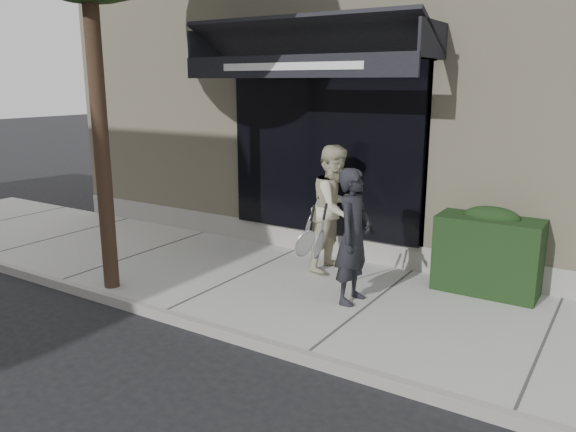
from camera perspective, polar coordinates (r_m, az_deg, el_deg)
The scene contains 7 objects.
ground at distance 7.18m, azimuth 8.28°, elevation -9.70°, with size 80.00×80.00×0.00m, color black.
sidewalk at distance 7.16m, azimuth 8.29°, elevation -9.26°, with size 20.00×3.00×0.12m, color #9A9A95.
curb at distance 5.90m, azimuth 1.88°, elevation -14.19°, with size 20.00×0.10×0.14m, color gray.
building_facade at distance 11.33m, azimuth 19.38°, elevation 12.37°, with size 14.30×8.04×5.64m.
hedge at distance 7.77m, azimuth 19.72°, elevation -3.40°, with size 1.30×0.70×1.14m.
pedestrian_front at distance 6.92m, azimuth 6.60°, elevation -2.08°, with size 0.76×0.89×1.69m.
pedestrian_back at distance 8.10m, azimuth 4.83°, elevation 0.77°, with size 0.77×0.95×1.83m.
Camera 1 is at (2.64, -6.06, 2.81)m, focal length 35.00 mm.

